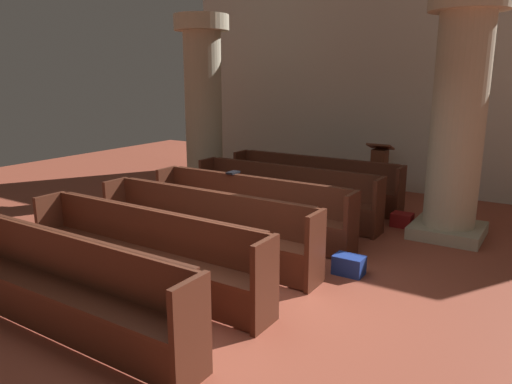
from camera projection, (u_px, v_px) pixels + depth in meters
ground_plane at (226, 292)px, 5.47m from camera, size 19.20×19.20×0.00m
back_wall at (399, 82)px, 9.92m from camera, size 10.00×0.16×4.50m
pew_row_0 at (314, 180)px, 9.03m from camera, size 3.31×0.47×0.90m
pew_row_1 at (285, 192)px, 8.14m from camera, size 3.31×0.46×0.90m
pew_row_2 at (250, 206)px, 7.25m from camera, size 3.31×0.47×0.90m
pew_row_3 at (204, 225)px, 6.36m from camera, size 3.31×0.46×0.90m
pew_row_4 at (144, 249)px, 5.47m from camera, size 3.31×0.46×0.90m
pew_row_5 at (60, 283)px, 4.58m from camera, size 3.31×0.47×0.90m
pillar_aisle_side at (459, 114)px, 6.96m from camera, size 1.09×1.09×3.54m
pillar_far_side at (203, 103)px, 9.89m from camera, size 1.09×1.09×3.54m
lectern at (379, 174)px, 9.73m from camera, size 0.48×0.45×1.08m
hymn_book at (233, 173)px, 7.52m from camera, size 0.13×0.22×0.03m
kneeler_box_red at (402, 220)px, 7.84m from camera, size 0.32×0.26×0.22m
kneeler_box_blue at (349, 265)px, 5.94m from camera, size 0.37×0.24×0.24m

